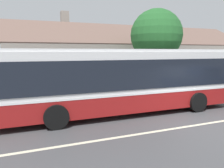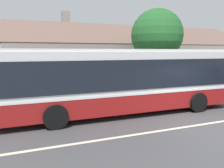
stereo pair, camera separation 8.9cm
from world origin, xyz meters
TOP-DOWN VIEW (x-y plane):
  - ground_plane at (0.00, 0.00)m, footprint 300.00×300.00m
  - sidewalk_far at (0.00, 6.00)m, footprint 60.00×3.00m
  - lane_divider_stripe at (0.00, 0.00)m, footprint 60.00×0.16m
  - community_building at (2.65, 12.94)m, footprint 22.60×8.44m
  - transit_bus at (-2.58, 2.90)m, footprint 12.14×2.84m
  - bench_down_street at (-4.40, 5.79)m, footprint 1.82×0.51m
  - street_tree_primary at (1.78, 6.64)m, footprint 3.65×3.65m
  - bus_stop_sign at (4.19, 4.99)m, footprint 0.36×0.07m

SIDE VIEW (x-z plane):
  - ground_plane at x=0.00m, z-range 0.00..0.00m
  - lane_divider_stripe at x=0.00m, z-range 0.00..0.01m
  - sidewalk_far at x=0.00m, z-range 0.00..0.15m
  - bench_down_street at x=-4.40m, z-range 0.11..1.05m
  - bus_stop_sign at x=4.19m, z-range 0.44..2.84m
  - transit_bus at x=-2.58m, z-range 0.12..3.29m
  - community_building at x=2.65m, z-range -1.39..5.25m
  - street_tree_primary at x=1.78m, z-range 1.16..7.18m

